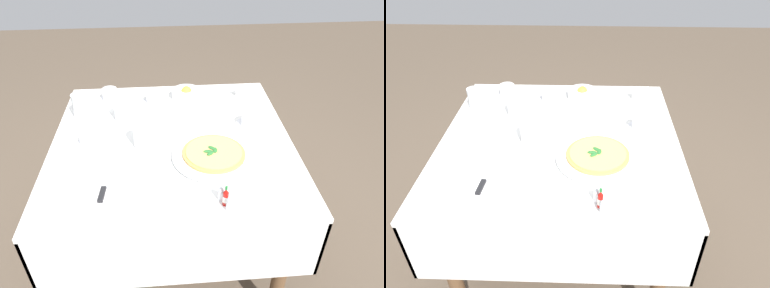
% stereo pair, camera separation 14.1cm
% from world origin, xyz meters
% --- Properties ---
extents(ground_plane, '(8.00, 8.00, 0.00)m').
position_xyz_m(ground_plane, '(0.00, 0.00, 0.00)').
color(ground_plane, brown).
extents(dining_table, '(1.04, 1.04, 0.73)m').
position_xyz_m(dining_table, '(0.00, 0.00, 0.60)').
color(dining_table, white).
rests_on(dining_table, ground_plane).
extents(pizza_plate, '(0.34, 0.34, 0.02)m').
position_xyz_m(pizza_plate, '(-0.15, -0.16, 0.75)').
color(pizza_plate, white).
rests_on(pizza_plate, dining_table).
extents(pizza, '(0.25, 0.25, 0.02)m').
position_xyz_m(pizza, '(-0.15, -0.16, 0.76)').
color(pizza, tan).
rests_on(pizza, pizza_plate).
extents(coffee_cup_left_edge, '(0.13, 0.13, 0.07)m').
position_xyz_m(coffee_cup_left_edge, '(-0.03, 0.35, 0.76)').
color(coffee_cup_left_edge, white).
rests_on(coffee_cup_left_edge, dining_table).
extents(coffee_cup_far_left, '(0.13, 0.13, 0.06)m').
position_xyz_m(coffee_cup_far_left, '(0.33, 0.08, 0.76)').
color(coffee_cup_far_left, white).
rests_on(coffee_cup_far_left, dining_table).
extents(coffee_cup_near_right, '(0.13, 0.13, 0.07)m').
position_xyz_m(coffee_cup_near_right, '(0.38, 0.30, 0.76)').
color(coffee_cup_near_right, white).
rests_on(coffee_cup_near_right, dining_table).
extents(coffee_cup_center_back, '(0.13, 0.13, 0.06)m').
position_xyz_m(coffee_cup_center_back, '(0.08, -0.36, 0.76)').
color(coffee_cup_center_back, white).
rests_on(coffee_cup_center_back, dining_table).
extents(water_glass_near_left, '(0.06, 0.06, 0.13)m').
position_xyz_m(water_glass_near_left, '(0.21, 0.42, 0.79)').
color(water_glass_near_left, white).
rests_on(water_glass_near_left, dining_table).
extents(water_glass_back_corner, '(0.07, 0.07, 0.12)m').
position_xyz_m(water_glass_back_corner, '(-0.05, 0.13, 0.78)').
color(water_glass_back_corner, white).
rests_on(water_glass_back_corner, dining_table).
extents(water_glass_far_right, '(0.07, 0.07, 0.11)m').
position_xyz_m(water_glass_far_right, '(0.17, 0.23, 0.78)').
color(water_glass_far_right, white).
rests_on(water_glass_far_right, dining_table).
extents(napkin_folded, '(0.22, 0.13, 0.02)m').
position_xyz_m(napkin_folded, '(-0.31, 0.25, 0.74)').
color(napkin_folded, white).
rests_on(napkin_folded, dining_table).
extents(dinner_knife, '(0.20, 0.03, 0.01)m').
position_xyz_m(dinner_knife, '(-0.31, 0.25, 0.76)').
color(dinner_knife, silver).
rests_on(dinner_knife, napkin_folded).
extents(citrus_bowl, '(0.15, 0.15, 0.06)m').
position_xyz_m(citrus_bowl, '(0.37, -0.09, 0.76)').
color(citrus_bowl, white).
rests_on(citrus_bowl, dining_table).
extents(hot_sauce_bottle, '(0.02, 0.02, 0.08)m').
position_xyz_m(hot_sauce_bottle, '(-0.42, -0.17, 0.77)').
color(hot_sauce_bottle, '#B7140F').
rests_on(hot_sauce_bottle, dining_table).
extents(salt_shaker, '(0.03, 0.03, 0.06)m').
position_xyz_m(salt_shaker, '(-0.39, -0.16, 0.76)').
color(salt_shaker, white).
rests_on(salt_shaker, dining_table).
extents(pepper_shaker, '(0.03, 0.03, 0.06)m').
position_xyz_m(pepper_shaker, '(-0.45, -0.18, 0.76)').
color(pepper_shaker, white).
rests_on(pepper_shaker, dining_table).
extents(menu_card, '(0.04, 0.09, 0.06)m').
position_xyz_m(menu_card, '(0.38, -0.39, 0.76)').
color(menu_card, white).
rests_on(menu_card, dining_table).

